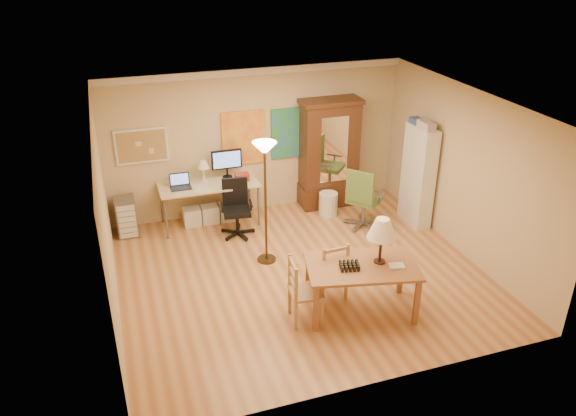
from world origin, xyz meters
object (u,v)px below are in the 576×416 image
object	(u,v)px
office_chair_green	(363,211)
armoire	(329,160)
bookshelf	(418,176)
dining_table	(369,255)
computer_desk	(211,198)
office_chair_black	(237,220)

from	to	relation	value
office_chair_green	armoire	xyz separation A→B (m)	(-0.23, 1.09, 0.60)
armoire	bookshelf	size ratio (longest dim) A/B	1.14
dining_table	bookshelf	distance (m)	2.95
dining_table	bookshelf	xyz separation A→B (m)	(2.00, 2.16, 0.01)
computer_desk	bookshelf	distance (m)	3.72
office_chair_green	bookshelf	bearing A→B (deg)	-7.72
office_chair_black	bookshelf	size ratio (longest dim) A/B	0.55
dining_table	computer_desk	world-z (taller)	dining_table
armoire	dining_table	bearing A→B (deg)	-103.09
computer_desk	office_chair_black	size ratio (longest dim) A/B	1.75
office_chair_black	armoire	bearing A→B (deg)	18.42
dining_table	bookshelf	world-z (taller)	bookshelf
armoire	bookshelf	xyz separation A→B (m)	(1.21, -1.22, -0.00)
dining_table	computer_desk	distance (m)	3.66
office_chair_black	bookshelf	distance (m)	3.30
bookshelf	office_chair_green	bearing A→B (deg)	172.28
dining_table	computer_desk	bearing A→B (deg)	114.74
bookshelf	office_chair_black	bearing A→B (deg)	170.00
computer_desk	bookshelf	bearing A→B (deg)	-17.95
computer_desk	armoire	bearing A→B (deg)	1.96
office_chair_green	bookshelf	size ratio (longest dim) A/B	0.62
computer_desk	office_chair_black	distance (m)	0.70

